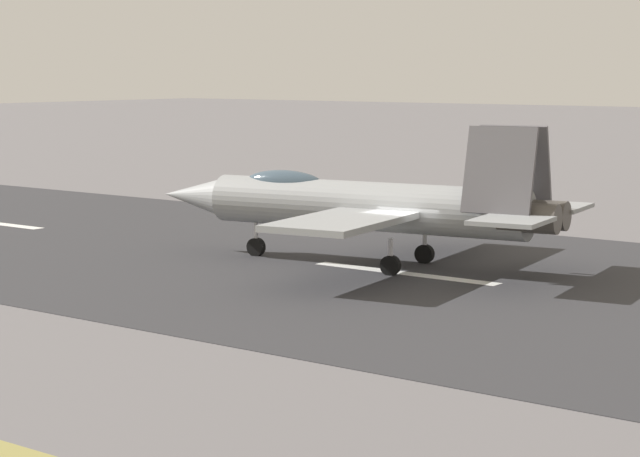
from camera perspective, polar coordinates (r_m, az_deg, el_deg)
ground_plane at (r=45.06m, az=4.15°, el=-2.19°), size 400.00×400.00×0.00m
runway_strip at (r=45.05m, az=4.17°, el=-2.18°), size 240.00×26.00×0.02m
fighter_jet at (r=46.60m, az=2.15°, el=1.17°), size 18.14×14.71×5.63m
crew_person at (r=64.24m, az=-2.21°, el=1.47°), size 0.44×0.65×1.58m
marker_cone_mid at (r=61.10m, az=3.77°, el=0.66°), size 0.44×0.44×0.55m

